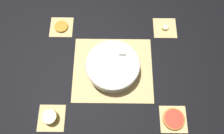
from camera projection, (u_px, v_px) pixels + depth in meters
ground_plane at (112, 70)px, 1.12m from camera, size 6.00×6.00×0.00m
bamboo_mat_center at (112, 69)px, 1.12m from camera, size 0.40×0.35×0.01m
coaster_mat_near_left at (51, 118)px, 1.03m from camera, size 0.13×0.13×0.01m
coaster_mat_near_right at (172, 119)px, 1.02m from camera, size 0.13×0.13×0.01m
coaster_mat_far_left at (61, 27)px, 1.21m from camera, size 0.13×0.13×0.01m
coaster_mat_far_right at (164, 28)px, 1.21m from camera, size 0.13×0.13×0.01m
fruit_salad_bowl at (112, 66)px, 1.08m from camera, size 0.27×0.27×0.09m
apple_half at (49, 117)px, 1.00m from camera, size 0.07×0.07×0.04m
orange_slice_whole at (60, 26)px, 1.20m from camera, size 0.07×0.07×0.01m
banana_coin_single at (164, 27)px, 1.20m from camera, size 0.04×0.04×0.01m
grapefruit_slice at (173, 119)px, 1.02m from camera, size 0.10×0.10×0.01m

